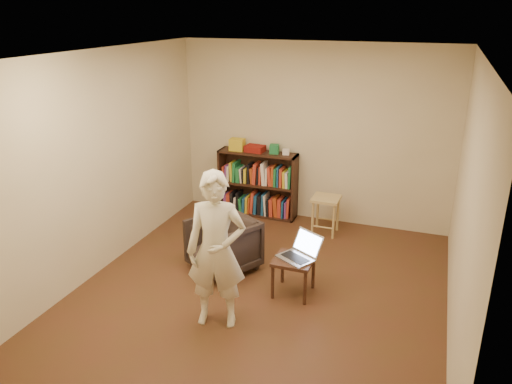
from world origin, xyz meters
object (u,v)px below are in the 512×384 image
(stool, at_px, (326,204))
(laptop, at_px, (300,253))
(bookshelf, at_px, (258,187))
(armchair, at_px, (223,245))
(side_table, at_px, (294,264))
(person, at_px, (216,251))

(stool, relative_size, laptop, 1.03)
(bookshelf, relative_size, stool, 2.22)
(stool, distance_m, armchair, 1.73)
(bookshelf, bearing_deg, stool, -16.16)
(stool, distance_m, side_table, 1.69)
(armchair, distance_m, person, 1.19)
(side_table, relative_size, laptop, 0.82)
(stool, bearing_deg, armchair, -122.61)
(stool, height_order, person, person)
(armchair, relative_size, person, 0.45)
(side_table, height_order, person, person)
(side_table, relative_size, person, 0.27)
(armchair, bearing_deg, laptop, 18.52)
(stool, height_order, armchair, armchair)
(side_table, bearing_deg, bookshelf, 119.71)
(bookshelf, bearing_deg, armchair, -83.61)
(side_table, distance_m, person, 1.06)
(bookshelf, distance_m, stool, 1.18)
(armchair, relative_size, side_table, 1.67)
(stool, relative_size, side_table, 1.25)
(bookshelf, xyz_separation_m, laptop, (1.21, -1.97, 0.05))
(stool, bearing_deg, laptop, -87.40)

